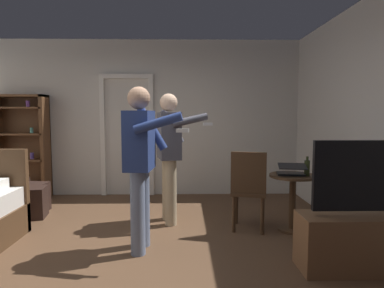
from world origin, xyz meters
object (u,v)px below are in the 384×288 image
side_table (293,194)px  suitcase_dark (31,197)px  tv_flatscreen (370,234)px  bottle_on_table (307,168)px  laptop (291,171)px  person_striped_shirt (170,148)px  suitcase_small (25,203)px  person_blue_shirt (141,157)px  wooden_chair (249,187)px  bookshelf (23,143)px

side_table → suitcase_dark: (-3.60, 0.88, -0.25)m
tv_flatscreen → bottle_on_table: size_ratio=5.48×
tv_flatscreen → laptop: tv_flatscreen is taller
person_striped_shirt → suitcase_small: size_ratio=3.14×
tv_flatscreen → laptop: (-0.41, 1.01, 0.41)m
laptop → person_striped_shirt: size_ratio=0.22×
person_blue_shirt → suitcase_small: person_blue_shirt is taller
side_table → bottle_on_table: bottle_on_table is taller
person_striped_shirt → suitcase_small: 2.18m
person_striped_shirt → person_blue_shirt: bearing=-105.8°
person_striped_shirt → suitcase_dark: size_ratio=3.78×
side_table → wooden_chair: wooden_chair is taller
tv_flatscreen → side_table: bearing=109.7°
laptop → suitcase_small: 3.60m
side_table → wooden_chair: (-0.54, 0.01, 0.08)m
person_blue_shirt → suitcase_dark: person_blue_shirt is taller
bookshelf → bottle_on_table: bearing=-23.3°
wooden_chair → suitcase_dark: size_ratio=2.19×
bookshelf → laptop: (4.06, -1.79, -0.20)m
suitcase_dark → suitcase_small: same height
wooden_chair → person_striped_shirt: (-0.98, 0.36, 0.45)m
side_table → person_blue_shirt: size_ratio=0.41×
bookshelf → person_blue_shirt: 3.26m
side_table → bottle_on_table: (0.14, -0.08, 0.33)m
bookshelf → person_striped_shirt: bearing=-28.2°
bottle_on_table → suitcase_dark: size_ratio=0.52×
suitcase_dark → suitcase_small: size_ratio=0.83×
tv_flatscreen → suitcase_small: (-3.92, 1.64, -0.13)m
side_table → person_blue_shirt: bearing=-162.8°
tv_flatscreen → person_blue_shirt: size_ratio=0.75×
tv_flatscreen → laptop: 1.17m
suitcase_small → person_striped_shirt: bearing=-15.3°
laptop → wooden_chair: (-0.50, 0.05, -0.21)m
tv_flatscreen → side_table: size_ratio=1.84×
suitcase_small → bottle_on_table: bearing=-19.4°
tv_flatscreen → suitcase_dark: bearing=154.0°
side_table → laptop: size_ratio=1.85×
side_table → suitcase_small: side_table is taller
bottle_on_table → side_table: bearing=150.3°
side_table → laptop: laptop is taller
bookshelf → bottle_on_table: 4.62m
person_blue_shirt → suitcase_small: (-1.76, 1.13, -0.78)m
side_table → person_blue_shirt: person_blue_shirt is taller
side_table → suitcase_dark: side_table is taller
bookshelf → bottle_on_table: (4.24, -1.83, -0.15)m
suitcase_small → tv_flatscreen: bearing=-31.9°
laptop → suitcase_dark: 3.72m
bookshelf → suitcase_small: (0.56, -1.17, -0.74)m
wooden_chair → person_blue_shirt: size_ratio=0.58×
tv_flatscreen → suitcase_dark: size_ratio=2.85×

